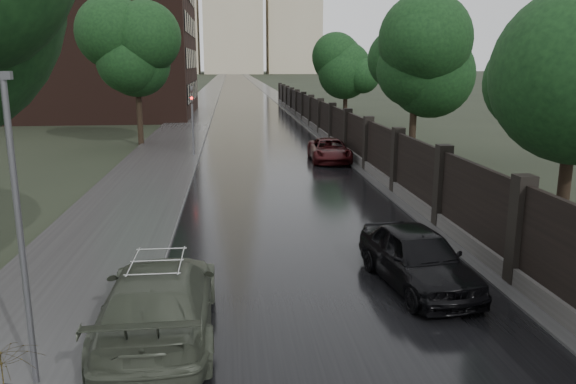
% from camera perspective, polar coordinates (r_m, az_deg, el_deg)
% --- Properties ---
extents(road, '(8.00, 420.00, 0.02)m').
position_cam_1_polar(road, '(197.18, -5.28, 11.33)').
color(road, black).
rests_on(road, ground).
extents(sidewalk_left, '(4.00, 420.00, 0.16)m').
position_cam_1_polar(sidewalk_left, '(197.20, -7.06, 11.31)').
color(sidewalk_left, '#2D2D2D').
rests_on(sidewalk_left, ground).
extents(verge_right, '(3.00, 420.00, 0.08)m').
position_cam_1_polar(verge_right, '(197.31, -3.65, 11.37)').
color(verge_right, '#2D2D2D').
rests_on(verge_right, ground).
extents(fence_right, '(0.45, 75.72, 2.70)m').
position_cam_1_polar(fence_right, '(39.91, 3.99, 6.82)').
color(fence_right, '#383533').
rests_on(fence_right, ground).
extents(tree_left_far, '(4.25, 4.25, 7.39)m').
position_cam_1_polar(tree_left_far, '(37.55, -15.14, 12.51)').
color(tree_left_far, black).
rests_on(tree_left_far, ground).
extents(tree_right_b, '(4.08, 4.08, 7.01)m').
position_cam_1_polar(tree_right_b, '(30.65, 12.83, 12.09)').
color(tree_right_b, black).
rests_on(tree_right_b, ground).
extents(tree_right_c, '(4.08, 4.08, 7.01)m').
position_cam_1_polar(tree_right_c, '(48.07, 5.92, 12.51)').
color(tree_right_c, black).
rests_on(tree_right_c, ground).
extents(lamp_post, '(0.25, 0.12, 5.11)m').
position_cam_1_polar(lamp_post, '(9.54, -25.56, -3.86)').
color(lamp_post, '#59595E').
rests_on(lamp_post, ground).
extents(traffic_light, '(0.16, 0.32, 4.00)m').
position_cam_1_polar(traffic_light, '(32.29, -9.69, 7.71)').
color(traffic_light, '#59595E').
rests_on(traffic_light, ground).
extents(brick_building, '(24.00, 18.00, 20.00)m').
position_cam_1_polar(brick_building, '(61.37, -21.69, 16.50)').
color(brick_building, black).
rests_on(brick_building, ground).
extents(volga_sedan, '(2.24, 5.27, 1.52)m').
position_cam_1_polar(volga_sedan, '(11.29, -12.94, -10.68)').
color(volga_sedan, '#404638').
rests_on(volga_sedan, ground).
extents(car_right_near, '(2.23, 4.42, 1.44)m').
position_cam_1_polar(car_right_near, '(13.75, 13.05, -6.51)').
color(car_right_near, black).
rests_on(car_right_near, ground).
extents(car_right_far, '(2.23, 4.54, 1.24)m').
position_cam_1_polar(car_right_far, '(30.70, 4.23, 4.26)').
color(car_right_far, black).
rests_on(car_right_far, ground).
extents(pedestrian_umbrella, '(0.95, 0.96, 2.44)m').
position_cam_1_polar(pedestrian_umbrella, '(7.24, -26.99, -16.88)').
color(pedestrian_umbrella, black).
rests_on(pedestrian_umbrella, sidewalk_left).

